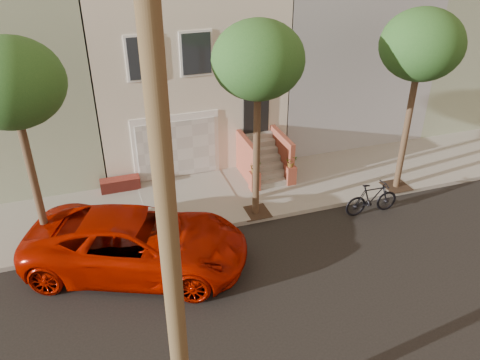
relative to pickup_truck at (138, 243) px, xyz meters
name	(u,v)px	position (x,y,z in m)	size (l,w,h in m)	color
ground	(271,301)	(3.05, -2.50, -0.86)	(90.00, 90.00, 0.00)	black
sidewalk	(215,198)	(3.05, 2.85, -0.78)	(40.00, 3.70, 0.15)	gray
house_row	(174,56)	(3.06, 8.69, 2.79)	(33.10, 11.70, 7.00)	beige
tree_left	(11,85)	(-2.45, 1.40, 4.40)	(2.70, 2.57, 6.30)	#2D2116
tree_mid	(258,61)	(4.05, 1.40, 4.40)	(2.70, 2.57, 6.30)	#2D2116
tree_right	(422,46)	(9.55, 1.40, 4.40)	(2.70, 2.57, 6.30)	#2D2116
pickup_truck	(138,243)	(0.00, 0.00, 0.00)	(2.85, 6.18, 1.72)	#990E00
motorcycle	(372,198)	(7.82, 0.34, -0.28)	(0.54, 1.92, 1.15)	black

